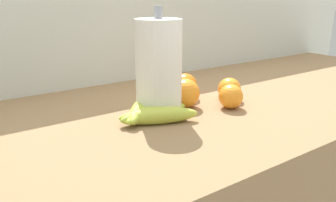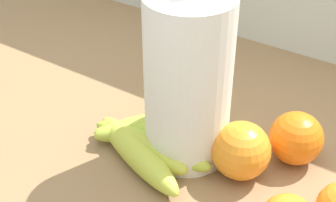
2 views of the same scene
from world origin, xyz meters
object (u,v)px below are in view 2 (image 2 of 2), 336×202
object	(u,v)px
orange_back_right	(243,151)
paper_towel_roll	(190,81)
banana_bunch	(149,141)
orange_right	(298,139)

from	to	relation	value
orange_back_right	paper_towel_roll	xyz separation A→B (m)	(-0.09, -0.00, 0.08)
banana_bunch	orange_right	xyz separation A→B (m)	(0.18, 0.10, 0.02)
banana_bunch	orange_back_right	size ratio (longest dim) A/B	2.45
orange_back_right	paper_towel_roll	world-z (taller)	paper_towel_roll
banana_bunch	orange_right	size ratio (longest dim) A/B	2.61
orange_back_right	orange_right	xyz separation A→B (m)	(0.05, 0.07, -0.00)
orange_back_right	orange_right	size ratio (longest dim) A/B	1.07
banana_bunch	paper_towel_roll	distance (m)	0.12
banana_bunch	paper_towel_roll	xyz separation A→B (m)	(0.05, 0.03, 0.10)
orange_right	paper_towel_roll	world-z (taller)	paper_towel_roll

